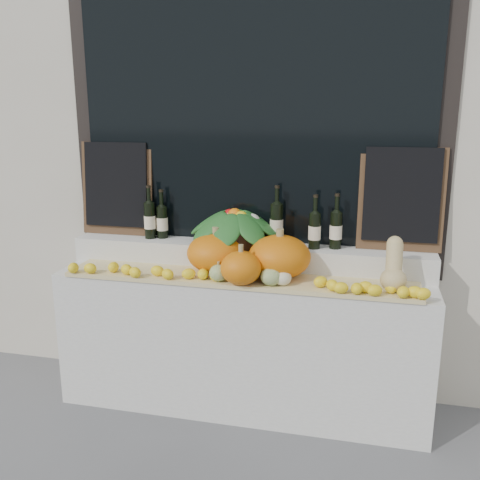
% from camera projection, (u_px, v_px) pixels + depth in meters
% --- Properties ---
extents(storefront_facade, '(7.00, 0.94, 4.50)m').
position_uv_depth(storefront_facade, '(267.00, 52.00, 3.64)').
color(storefront_facade, beige).
rests_on(storefront_facade, ground).
extents(display_sill, '(2.30, 0.55, 0.88)m').
position_uv_depth(display_sill, '(243.00, 340.00, 3.41)').
color(display_sill, silver).
rests_on(display_sill, ground).
extents(rear_tier, '(2.30, 0.25, 0.16)m').
position_uv_depth(rear_tier, '(248.00, 256.00, 3.42)').
color(rear_tier, silver).
rests_on(rear_tier, display_sill).
extents(straw_bedding, '(2.10, 0.32, 0.02)m').
position_uv_depth(straw_bedding, '(238.00, 279.00, 3.18)').
color(straw_bedding, tan).
rests_on(straw_bedding, display_sill).
extents(pumpkin_left, '(0.47, 0.47, 0.24)m').
position_uv_depth(pumpkin_left, '(216.00, 253.00, 3.25)').
color(pumpkin_left, orange).
rests_on(pumpkin_left, straw_bedding).
extents(pumpkin_right, '(0.48, 0.48, 0.25)m').
position_uv_depth(pumpkin_right, '(280.00, 257.00, 3.14)').
color(pumpkin_right, orange).
rests_on(pumpkin_right, straw_bedding).
extents(pumpkin_center, '(0.26, 0.26, 0.19)m').
position_uv_depth(pumpkin_center, '(241.00, 268.00, 3.02)').
color(pumpkin_center, orange).
rests_on(pumpkin_center, straw_bedding).
extents(butternut_squash, '(0.14, 0.21, 0.29)m').
position_uv_depth(butternut_squash, '(394.00, 268.00, 2.93)').
color(butternut_squash, tan).
rests_on(butternut_squash, straw_bedding).
extents(decorative_gourds, '(0.48, 0.15, 0.16)m').
position_uv_depth(decorative_gourds, '(249.00, 275.00, 3.04)').
color(decorative_gourds, '#3D6F21').
rests_on(decorative_gourds, straw_bedding).
extents(lemon_heap, '(2.20, 0.16, 0.06)m').
position_uv_depth(lemon_heap, '(234.00, 278.00, 3.06)').
color(lemon_heap, yellow).
rests_on(lemon_heap, straw_bedding).
extents(produce_bowl, '(0.62, 0.62, 0.24)m').
position_uv_depth(produce_bowl, '(235.00, 226.00, 3.38)').
color(produce_bowl, black).
rests_on(produce_bowl, rear_tier).
extents(wine_bottle_far_left, '(0.08, 0.08, 0.35)m').
position_uv_depth(wine_bottle_far_left, '(150.00, 220.00, 3.51)').
color(wine_bottle_far_left, black).
rests_on(wine_bottle_far_left, rear_tier).
extents(wine_bottle_near_left, '(0.08, 0.08, 0.32)m').
position_uv_depth(wine_bottle_near_left, '(162.00, 222.00, 3.53)').
color(wine_bottle_near_left, black).
rests_on(wine_bottle_near_left, rear_tier).
extents(wine_bottle_tall, '(0.08, 0.08, 0.38)m').
position_uv_depth(wine_bottle_tall, '(277.00, 224.00, 3.35)').
color(wine_bottle_tall, black).
rests_on(wine_bottle_tall, rear_tier).
extents(wine_bottle_near_right, '(0.08, 0.08, 0.33)m').
position_uv_depth(wine_bottle_near_right, '(315.00, 230.00, 3.26)').
color(wine_bottle_near_right, black).
rests_on(wine_bottle_near_right, rear_tier).
extents(wine_bottle_far_right, '(0.08, 0.08, 0.34)m').
position_uv_depth(wine_bottle_far_right, '(336.00, 230.00, 3.26)').
color(wine_bottle_far_right, black).
rests_on(wine_bottle_far_right, rear_tier).
extents(chalkboard_left, '(0.50, 0.08, 0.62)m').
position_uv_depth(chalkboard_left, '(116.00, 187.00, 3.58)').
color(chalkboard_left, '#4C331E').
rests_on(chalkboard_left, rear_tier).
extents(chalkboard_right, '(0.50, 0.08, 0.62)m').
position_uv_depth(chalkboard_right, '(401.00, 197.00, 3.18)').
color(chalkboard_right, '#4C331E').
rests_on(chalkboard_right, rear_tier).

